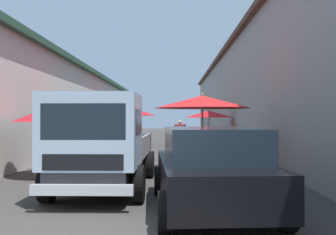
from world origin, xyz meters
TOP-DOWN VIEW (x-y plane):
  - ground at (13.50, 0.00)m, footprint 90.00×90.00m
  - building_left_whitewash at (15.75, 7.43)m, footprint 49.80×7.50m
  - building_right_concrete at (15.75, -7.43)m, footprint 49.80×7.50m
  - fruit_stall_near_right at (18.91, 1.71)m, footprint 2.77×2.77m
  - fruit_stall_far_right at (6.58, 2.49)m, footprint 2.25×2.25m
  - fruit_stall_near_left at (16.10, -2.70)m, footprint 2.56×2.56m
  - fruit_stall_mid_lane at (9.68, 2.16)m, footprint 2.33×2.33m
  - fruit_stall_far_left at (7.57, -1.66)m, footprint 2.88×2.88m
  - hatchback_car at (2.89, -1.44)m, footprint 4.02×2.14m
  - delivery_truck at (4.14, 0.75)m, footprint 4.93×1.99m
  - vendor_by_crates at (15.84, -1.12)m, footprint 0.29×0.60m
  - parked_scooter at (15.23, 1.69)m, footprint 1.69×0.43m
  - plastic_stool at (5.27, -2.85)m, footprint 0.30×0.30m

SIDE VIEW (x-z plane):
  - ground at x=13.50m, z-range 0.00..0.00m
  - plastic_stool at x=5.27m, z-range 0.11..0.54m
  - parked_scooter at x=15.23m, z-range -0.12..1.02m
  - hatchback_car at x=2.89m, z-range 0.01..1.46m
  - vendor_by_crates at x=15.84m, z-range 0.11..1.63m
  - delivery_truck at x=4.14m, z-range 0.00..2.08m
  - fruit_stall_far_right at x=6.58m, z-range 0.52..2.60m
  - fruit_stall_near_left at x=16.10m, z-range 0.54..2.66m
  - fruit_stall_mid_lane at x=9.68m, z-range 0.64..3.00m
  - fruit_stall_near_right at x=18.91m, z-range 0.72..3.05m
  - fruit_stall_far_left at x=7.57m, z-range 0.70..3.08m
  - building_left_whitewash at x=15.75m, z-range 0.01..4.42m
  - building_right_concrete at x=15.75m, z-range 0.01..5.85m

